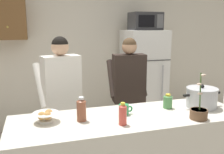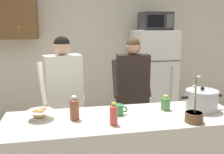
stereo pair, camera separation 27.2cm
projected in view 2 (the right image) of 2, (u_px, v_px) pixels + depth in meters
The scene contains 12 objects.
back_wall_unit at pixel (79, 46), 4.29m from camera, with size 6.00×0.48×2.60m.
refrigerator at pixel (153, 80), 4.23m from camera, with size 0.64×0.68×1.64m.
microwave at pixel (155, 21), 4.01m from camera, with size 0.48×0.37×0.28m.
person_near_pot at pixel (63, 90), 2.87m from camera, with size 0.56×0.49×1.60m.
person_by_sink at pixel (132, 86), 3.19m from camera, with size 0.51×0.44×1.57m.
cooking_pot at pixel (202, 100), 2.41m from camera, with size 0.41×0.30×0.23m.
coffee_mug at pixel (119, 110), 2.29m from camera, with size 0.13×0.09×0.10m.
bread_bowl at pixel (40, 114), 2.17m from camera, with size 0.22×0.22×0.10m.
bottle_near_edge at pixel (166, 103), 2.42m from camera, with size 0.09×0.09×0.14m.
bottle_mid_counter at pixel (74, 108), 2.16m from camera, with size 0.08×0.08×0.21m.
bottle_far_corner at pixel (114, 114), 2.05m from camera, with size 0.07×0.07×0.19m.
potted_orchid at pixel (194, 115), 2.11m from camera, with size 0.15×0.15×0.41m.
Camera 2 is at (-0.53, -2.07, 1.72)m, focal length 40.68 mm.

